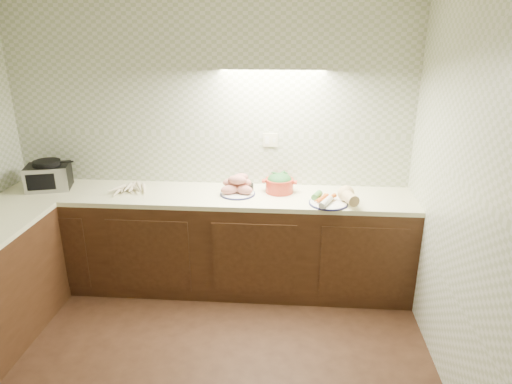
# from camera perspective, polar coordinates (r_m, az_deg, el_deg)

# --- Properties ---
(room) EXTENTS (3.60, 3.60, 2.60)m
(room) POSITION_cam_1_polar(r_m,az_deg,el_deg) (2.39, -13.49, 3.67)
(room) COLOR black
(room) RESTS_ON ground
(counter) EXTENTS (3.60, 3.60, 0.90)m
(counter) POSITION_cam_1_polar(r_m,az_deg,el_deg) (3.68, -19.13, -10.96)
(counter) COLOR black
(counter) RESTS_ON ground
(toaster_oven) EXTENTS (0.42, 0.37, 0.26)m
(toaster_oven) POSITION_cam_1_polar(r_m,az_deg,el_deg) (4.47, -24.52, 1.87)
(toaster_oven) COLOR black
(toaster_oven) RESTS_ON counter
(parsnip_pile) EXTENTS (0.34, 0.33, 0.07)m
(parsnip_pile) POSITION_cam_1_polar(r_m,az_deg,el_deg) (4.18, -15.44, 0.43)
(parsnip_pile) COLOR beige
(parsnip_pile) RESTS_ON counter
(sweet_potato_plate) EXTENTS (0.30, 0.30, 0.18)m
(sweet_potato_plate) POSITION_cam_1_polar(r_m,az_deg,el_deg) (3.95, -2.32, 0.73)
(sweet_potato_plate) COLOR #141540
(sweet_potato_plate) RESTS_ON counter
(onion_bowl) EXTENTS (0.15, 0.15, 0.12)m
(onion_bowl) POSITION_cam_1_polar(r_m,az_deg,el_deg) (4.06, -1.43, 0.85)
(onion_bowl) COLOR black
(onion_bowl) RESTS_ON counter
(dutch_oven) EXTENTS (0.31, 0.26, 0.17)m
(dutch_oven) POSITION_cam_1_polar(r_m,az_deg,el_deg) (3.99, 2.95, 1.12)
(dutch_oven) COLOR #B2301E
(dutch_oven) RESTS_ON counter
(veg_plate) EXTENTS (0.39, 0.37, 0.15)m
(veg_plate) POSITION_cam_1_polar(r_m,az_deg,el_deg) (3.81, 10.08, -0.62)
(veg_plate) COLOR #141540
(veg_plate) RESTS_ON counter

